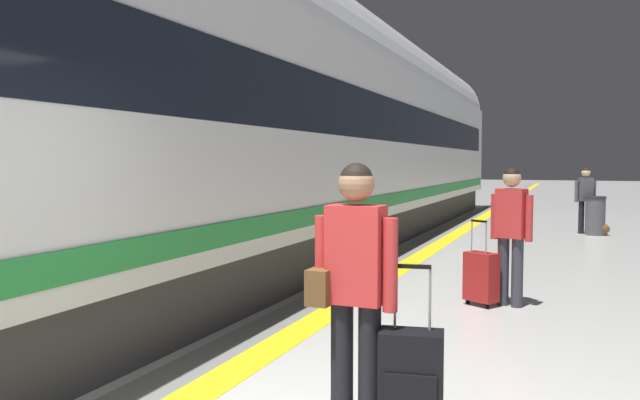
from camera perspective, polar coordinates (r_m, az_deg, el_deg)
safety_line_strip at (r=12.89m, az=10.54°, el=-4.18°), size 0.36×80.00×0.01m
tactile_edge_band at (r=12.96m, az=9.14°, el=-4.13°), size 0.61×80.00×0.01m
high_speed_train at (r=10.04m, az=-5.53°, el=7.99°), size 2.94×31.83×4.97m
traveller_foreground at (r=3.87m, az=3.06°, el=-7.31°), size 0.54×0.29×1.71m
rolling_suitcase_foreground at (r=3.93m, az=8.31°, el=-16.33°), size 0.41×0.29×1.10m
passenger_near at (r=7.72m, az=17.04°, el=-2.29°), size 0.49×0.29×1.65m
suitcase_near at (r=7.72m, az=14.51°, el=-6.79°), size 0.44×0.38×1.03m
passenger_mid at (r=16.18m, az=23.07°, el=0.39°), size 0.47×0.27×1.58m
duffel_bag_mid at (r=15.99m, az=24.16°, el=-2.42°), size 0.44×0.26×0.36m
waste_bin at (r=15.99m, az=23.83°, el=-1.31°), size 0.46×0.46×0.91m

